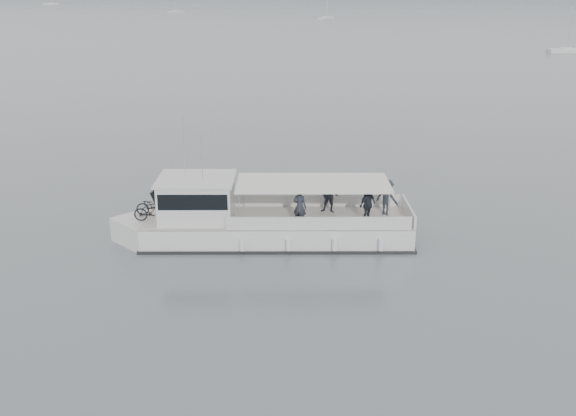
# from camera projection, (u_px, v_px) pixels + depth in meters

# --- Properties ---
(ground) EXTENTS (1400.00, 1400.00, 0.00)m
(ground) POSITION_uv_depth(u_px,v_px,m) (328.00, 237.00, 29.49)
(ground) COLOR #525C60
(ground) RESTS_ON ground
(tour_boat) EXTENTS (13.54, 6.30, 5.69)m
(tour_boat) POSITION_uv_depth(u_px,v_px,m) (251.00, 221.00, 28.80)
(tour_boat) COLOR silver
(tour_boat) RESTS_ON ground
(moored_fleet) EXTENTS (444.62, 344.55, 10.65)m
(moored_fleet) POSITION_uv_depth(u_px,v_px,m) (317.00, 18.00, 214.49)
(moored_fleet) COLOR silver
(moored_fleet) RESTS_ON ground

